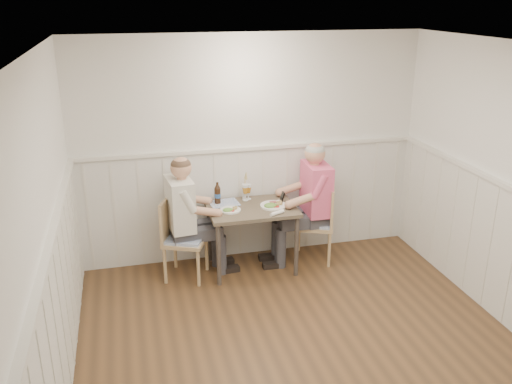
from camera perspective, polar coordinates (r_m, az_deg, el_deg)
ground_plane at (r=4.87m, az=6.00°, el=-17.68°), size 4.50×4.50×0.00m
room_shell at (r=4.12m, az=6.76°, el=-0.73°), size 4.04×4.54×2.60m
wainscot at (r=5.05m, az=3.64°, el=-6.85°), size 4.00×4.49×1.34m
dining_table at (r=6.05m, az=-0.46°, el=-2.46°), size 0.97×0.70×0.75m
chair_right at (r=6.35m, az=6.69°, el=-2.93°), size 0.57×0.57×0.93m
chair_left at (r=5.98m, az=-7.99°, el=-4.56°), size 0.57×0.57×0.92m
man_in_pink at (r=6.29m, az=5.87°, el=-2.10°), size 0.68×0.47×1.45m
diner_cream at (r=5.96m, az=-7.48°, el=-3.66°), size 0.68×0.47×1.40m
plate_man at (r=6.02m, az=1.79°, el=-1.34°), size 0.30×0.30×0.08m
plate_diner at (r=5.91m, az=-2.81°, el=-1.85°), size 0.23×0.23×0.06m
beer_glass_a at (r=6.20m, az=-0.82°, el=0.29°), size 0.07×0.07×0.18m
beer_glass_b at (r=6.17m, az=-1.12°, el=0.26°), size 0.08×0.08×0.19m
beer_bottle at (r=6.09m, az=-4.07°, el=-0.24°), size 0.07×0.07×0.25m
rolled_napkin at (r=5.81m, az=2.24°, el=-2.21°), size 0.17×0.11×0.04m
grass_vase at (r=6.18m, az=-1.27°, el=0.54°), size 0.04×0.04×0.35m
gingham_mat at (r=6.13m, az=-3.37°, el=-1.17°), size 0.35×0.29×0.01m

